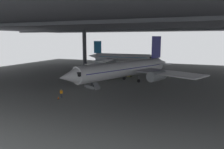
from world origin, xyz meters
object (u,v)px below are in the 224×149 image
object	(u,v)px
airplane_main	(126,69)
baggage_tug	(128,75)
boarding_stairs	(92,85)
crew_worker_near_nose	(61,93)
airplane_distant	(121,57)
crew_worker_by_stairs	(92,80)
traffic_cone_orange	(58,98)

from	to	relation	value
airplane_main	baggage_tug	distance (m)	8.77
boarding_stairs	baggage_tug	world-z (taller)	boarding_stairs
crew_worker_near_nose	baggage_tug	world-z (taller)	crew_worker_near_nose
boarding_stairs	airplane_distant	xyz separation A→B (m)	(-9.62, 45.69, 2.49)
airplane_main	crew_worker_near_nose	distance (m)	20.48
crew_worker_near_nose	crew_worker_by_stairs	distance (m)	13.58
traffic_cone_orange	crew_worker_near_nose	bearing A→B (deg)	87.95
crew_worker_by_stairs	airplane_distant	world-z (taller)	airplane_distant
airplane_main	crew_worker_near_nose	bearing A→B (deg)	-108.80
airplane_main	airplane_distant	size ratio (longest dim) A/B	1.14
crew_worker_near_nose	airplane_distant	xyz separation A→B (m)	(-7.99, 55.34, 2.25)
airplane_main	traffic_cone_orange	bearing A→B (deg)	-108.07
airplane_main	boarding_stairs	distance (m)	11.13
baggage_tug	traffic_cone_orange	bearing A→B (deg)	-99.10
airplane_distant	airplane_main	bearing A→B (deg)	-68.07
crew_worker_by_stairs	traffic_cone_orange	xyz separation A→B (m)	(0.46, -14.52, -0.71)
crew_worker_near_nose	baggage_tug	bearing A→B (deg)	80.66
crew_worker_by_stairs	airplane_main	bearing A→B (deg)	38.78
crew_worker_near_nose	crew_worker_by_stairs	xyz separation A→B (m)	(-0.50, 13.57, 0.01)
airplane_main	boarding_stairs	xyz separation A→B (m)	(-4.92, -9.58, -2.82)
airplane_distant	baggage_tug	distance (m)	30.90
airplane_main	crew_worker_by_stairs	size ratio (longest dim) A/B	21.24
airplane_main	airplane_distant	xyz separation A→B (m)	(-14.54, 36.11, -0.33)
crew_worker_near_nose	traffic_cone_orange	size ratio (longest dim) A/B	2.87
airplane_distant	traffic_cone_orange	world-z (taller)	airplane_distant
crew_worker_by_stairs	traffic_cone_orange	distance (m)	14.54
crew_worker_by_stairs	baggage_tug	distance (m)	14.51
airplane_main	crew_worker_by_stairs	distance (m)	9.39
airplane_main	baggage_tug	size ratio (longest dim) A/B	15.26
airplane_distant	boarding_stairs	bearing A→B (deg)	-78.11
traffic_cone_orange	airplane_distant	bearing A→B (deg)	98.05
crew_worker_by_stairs	baggage_tug	xyz separation A→B (m)	(4.97, 13.62, -0.47)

